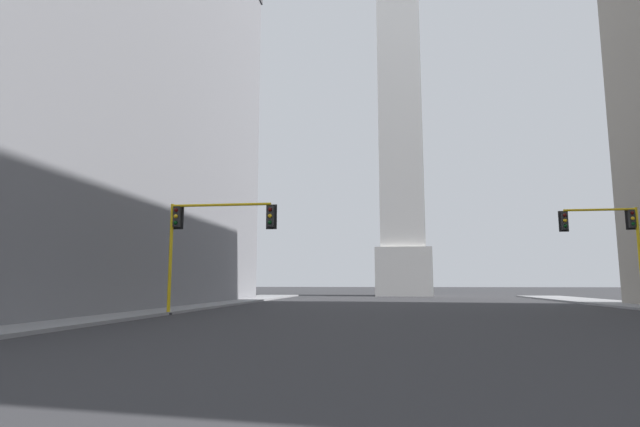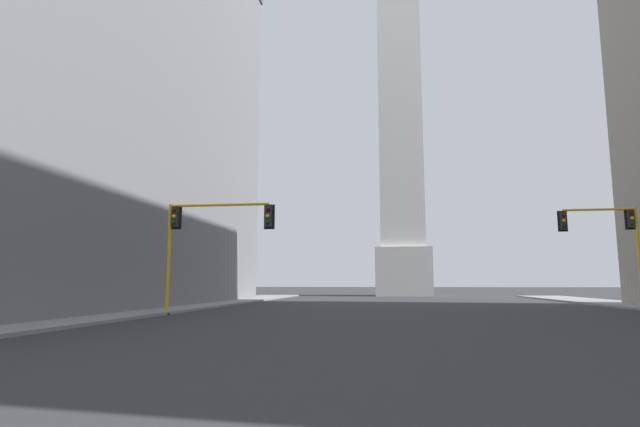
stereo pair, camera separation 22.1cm
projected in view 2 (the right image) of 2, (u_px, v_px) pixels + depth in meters
sidewalk_left at (112, 314)px, 25.46m from camera, size 5.00×78.35×0.15m
obelisk at (397, 19)px, 69.51m from camera, size 7.05×7.05×79.21m
traffic_light_mid_right at (611, 232)px, 30.64m from camera, size 4.70×0.51×6.28m
traffic_light_mid_left at (204, 229)px, 26.61m from camera, size 5.95×0.50×5.90m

